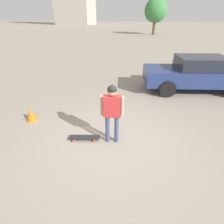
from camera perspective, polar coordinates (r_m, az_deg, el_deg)
The scene contains 6 objects.
ground_plane at distance 5.09m, azimuth 0.00°, elevation -9.41°, with size 220.00×220.00×0.00m, color gray.
person at distance 4.50m, azimuth 0.00°, elevation 1.30°, with size 0.60×0.28×1.69m.
skateboard at distance 5.16m, azimuth -8.96°, elevation -8.21°, with size 0.89×0.44×0.09m.
car_parked_near at distance 9.15m, azimuth 26.06°, elevation 11.28°, with size 5.01×2.80×1.57m.
tree_distant at distance 36.86m, azimuth 14.07°, elevation 29.47°, with size 4.01×4.01×5.97m.
traffic_cone at distance 6.50m, azimuth -24.92°, elevation -0.75°, with size 0.36×0.36×0.46m.
Camera 1 is at (1.09, -3.83, 3.16)m, focal length 28.00 mm.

